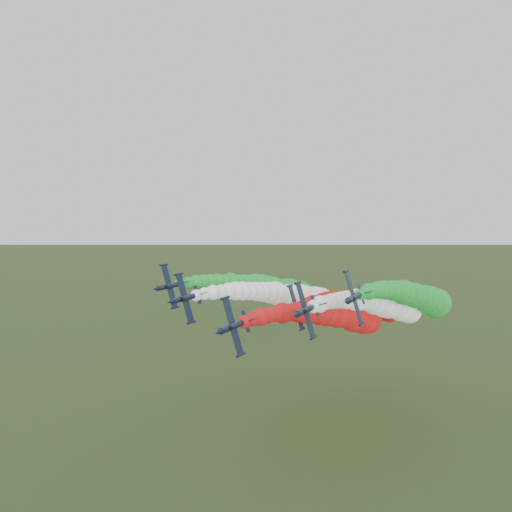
% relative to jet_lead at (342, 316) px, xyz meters
% --- Properties ---
extents(ground, '(3000.00, 3000.00, 0.00)m').
position_rel_jet_lead_xyz_m(ground, '(-7.44, -36.21, -29.87)').
color(ground, '#3F4F23').
rests_on(ground, ground).
extents(jet_lead, '(11.13, 71.50, 18.14)m').
position_rel_jet_lead_xyz_m(jet_lead, '(0.00, 0.00, 0.00)').
color(jet_lead, '#121C36').
rests_on(jet_lead, ground).
extents(jet_inner_left, '(11.10, 71.47, 18.11)m').
position_rel_jet_lead_xyz_m(jet_inner_left, '(-14.28, 8.12, 2.16)').
color(jet_inner_left, '#121C36').
rests_on(jet_inner_left, ground).
extents(jet_inner_right, '(11.01, 71.38, 18.02)m').
position_rel_jet_lead_xyz_m(jet_inner_right, '(8.93, 6.72, 2.21)').
color(jet_inner_right, '#121C36').
rests_on(jet_inner_right, ground).
extents(jet_outer_left, '(11.20, 71.57, 18.21)m').
position_rel_jet_lead_xyz_m(jet_outer_left, '(-23.91, 16.20, 2.81)').
color(jet_outer_left, '#121C36').
rests_on(jet_outer_left, ground).
extents(jet_outer_right, '(11.73, 72.10, 18.73)m').
position_rel_jet_lead_xyz_m(jet_outer_right, '(15.36, 14.97, 3.31)').
color(jet_outer_right, '#121C36').
rests_on(jet_outer_right, ground).
extents(jet_trail, '(11.75, 72.12, 18.76)m').
position_rel_jet_lead_xyz_m(jet_trail, '(0.20, 27.28, -1.54)').
color(jet_trail, '#121C36').
rests_on(jet_trail, ground).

